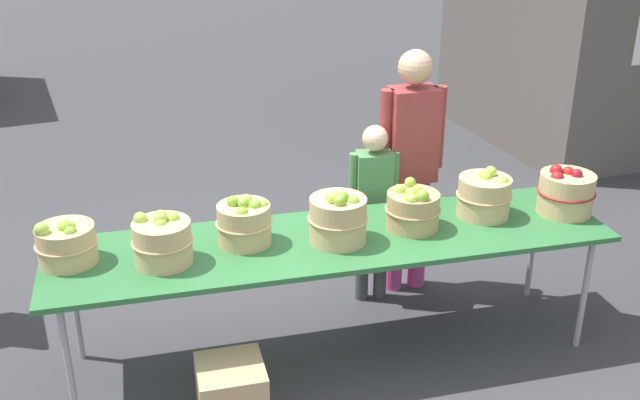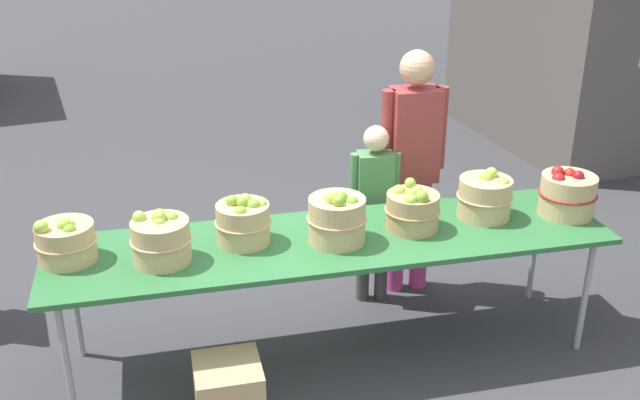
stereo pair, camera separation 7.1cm
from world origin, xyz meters
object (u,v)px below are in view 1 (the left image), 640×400
at_px(market_table, 333,243).
at_px(apple_basket_green_1, 162,241).
at_px(apple_basket_green_0, 66,243).
at_px(apple_basket_green_2, 245,222).
at_px(apple_basket_green_4, 413,208).
at_px(apple_basket_red_0, 566,192).
at_px(produce_crate, 232,393).
at_px(vendor_adult, 411,154).
at_px(child_customer, 373,200).
at_px(apple_basket_green_3, 338,218).
at_px(apple_basket_green_5, 484,196).

distance_m(market_table, apple_basket_green_1, 0.93).
distance_m(apple_basket_green_0, apple_basket_green_2, 0.92).
relative_size(apple_basket_green_2, apple_basket_green_4, 0.98).
xyz_separation_m(market_table, apple_basket_red_0, (1.41, -0.01, 0.16)).
relative_size(apple_basket_green_0, produce_crate, 0.94).
bearing_deg(produce_crate, vendor_adult, 38.88).
height_order(apple_basket_green_0, child_customer, child_customer).
bearing_deg(apple_basket_green_0, produce_crate, -34.88).
relative_size(apple_basket_green_0, apple_basket_green_2, 1.03).
relative_size(apple_basket_green_0, apple_basket_green_1, 1.00).
xyz_separation_m(vendor_adult, produce_crate, (-1.33, -1.07, -0.79)).
bearing_deg(vendor_adult, apple_basket_green_0, 15.22).
relative_size(apple_basket_green_0, vendor_adult, 0.20).
bearing_deg(child_customer, apple_basket_green_3, 62.46).
xyz_separation_m(apple_basket_green_5, child_customer, (-0.52, 0.46, -0.17)).
height_order(child_customer, produce_crate, child_customer).
distance_m(market_table, apple_basket_green_2, 0.51).
bearing_deg(apple_basket_green_2, apple_basket_green_3, -11.53).
relative_size(apple_basket_green_0, apple_basket_green_3, 0.96).
bearing_deg(apple_basket_green_1, apple_basket_red_0, 1.16).
height_order(apple_basket_green_2, apple_basket_green_4, apple_basket_green_2).
relative_size(apple_basket_red_0, child_customer, 0.28).
bearing_deg(child_customer, market_table, 59.40).
bearing_deg(vendor_adult, apple_basket_red_0, 139.62).
distance_m(apple_basket_green_5, apple_basket_red_0, 0.49).
height_order(market_table, vendor_adult, vendor_adult).
relative_size(apple_basket_green_5, vendor_adult, 0.20).
distance_m(apple_basket_green_0, apple_basket_green_4, 1.86).
relative_size(apple_basket_red_0, produce_crate, 1.00).
bearing_deg(produce_crate, apple_basket_red_0, 12.21).
bearing_deg(apple_basket_green_2, apple_basket_green_0, 179.68).
bearing_deg(apple_basket_green_3, apple_basket_green_4, 7.27).
distance_m(market_table, apple_basket_green_0, 1.41).
bearing_deg(child_customer, vendor_adult, -155.06).
height_order(apple_basket_green_0, apple_basket_green_5, apple_basket_green_5).
bearing_deg(apple_basket_green_3, apple_basket_green_2, 168.47).
bearing_deg(apple_basket_green_5, apple_basket_green_4, -173.04).
bearing_deg(apple_basket_green_5, apple_basket_green_0, -179.80).
bearing_deg(apple_basket_green_0, apple_basket_green_3, -4.29).
height_order(apple_basket_green_2, produce_crate, apple_basket_green_2).
distance_m(apple_basket_green_2, apple_basket_green_4, 0.94).
bearing_deg(apple_basket_green_5, child_customer, 138.82).
height_order(apple_basket_red_0, child_customer, child_customer).
bearing_deg(produce_crate, child_customer, 42.90).
height_order(apple_basket_green_2, child_customer, child_customer).
relative_size(market_table, apple_basket_green_5, 9.55).
bearing_deg(apple_basket_green_0, apple_basket_green_2, -0.32).
distance_m(market_table, apple_basket_green_4, 0.49).
bearing_deg(child_customer, apple_basket_red_0, 158.58).
bearing_deg(market_table, vendor_adult, 42.48).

